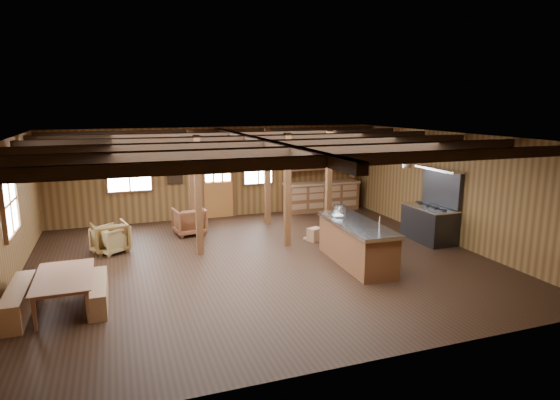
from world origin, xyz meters
The scene contains 22 objects.
room centered at (0.00, 0.00, 1.40)m, with size 10.04×9.04×2.84m.
ceiling_joists centered at (0.00, 0.18, 2.68)m, with size 9.80×8.82×0.18m.
timber_posts centered at (0.52, 2.08, 1.40)m, with size 3.95×2.35×2.80m.
back_door centered at (0.00, 4.45, 0.88)m, with size 1.02×0.08×2.15m.
window_back_left centered at (-2.60, 4.46, 1.60)m, with size 1.32×0.06×1.32m.
window_back_right centered at (1.30, 4.46, 1.60)m, with size 1.02×0.06×1.32m.
window_left centered at (-4.96, 0.50, 1.60)m, with size 0.14×1.24×1.32m.
notice_boards centered at (-1.50, 4.46, 1.64)m, with size 1.08×0.03×0.90m.
back_counter centered at (3.40, 4.20, 0.60)m, with size 2.55×0.60×2.45m.
pendant_lamps centered at (-2.25, 1.00, 2.25)m, with size 1.86×2.36×0.66m.
pot_rack centered at (2.97, 0.38, 2.29)m, with size 0.45×3.00×0.44m.
kitchen_island centered at (1.95, -0.84, 0.48)m, with size 1.00×2.54×1.20m.
step_stool centered at (1.78, 1.07, 0.17)m, with size 0.38×0.27×0.34m, color #996845.
commercial_range centered at (4.65, 0.12, 0.62)m, with size 0.79×1.53×1.89m.
dining_table centered at (-3.90, -1.20, 0.30)m, with size 1.69×0.94×0.59m, color brown.
bench_wall centered at (-4.65, -1.20, 0.24)m, with size 0.32×1.73×0.48m, color #996845.
bench_aisle centered at (-3.40, -1.20, 0.21)m, with size 0.29×1.56×0.43m, color #996845.
armchair_a centered at (-3.20, 1.92, 0.36)m, with size 0.77×0.79×0.72m, color brown.
armchair_b centered at (-1.17, 2.79, 0.37)m, with size 0.79×0.81×0.74m, color brown.
armchair_c centered at (-3.18, 1.81, 0.32)m, with size 0.69×0.71×0.64m, color olive.
counter_pot centered at (2.02, 0.16, 1.03)m, with size 0.29×0.29×0.17m, color silver.
bowl centered at (1.75, -0.29, 0.97)m, with size 0.26×0.26×0.06m, color silver.
Camera 1 is at (-2.97, -9.62, 3.50)m, focal length 30.00 mm.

